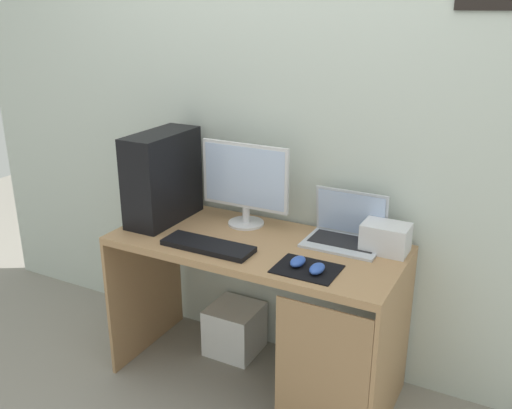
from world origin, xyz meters
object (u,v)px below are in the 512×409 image
pc_tower (163,177)px  mouse_right (317,269)px  laptop (346,233)px  mouse_left (298,261)px  monitor (245,183)px  subwoofer (235,329)px  keyboard (208,246)px  projector (386,238)px

pc_tower → mouse_right: bearing=-12.8°
laptop → mouse_right: (0.00, -0.35, -0.02)m
laptop → mouse_left: 0.34m
laptop → mouse_left: size_ratio=3.54×
mouse_right → laptop: bearing=90.6°
laptop → monitor: bearing=-177.2°
subwoofer → keyboard: bearing=-79.5°
projector → mouse_right: (-0.18, -0.34, -0.04)m
monitor → mouse_right: size_ratio=4.71×
pc_tower → subwoofer: pc_tower is taller
subwoofer → mouse_right: bearing=-30.0°
pc_tower → keyboard: size_ratio=1.05×
monitor → pc_tower: bearing=-162.8°
laptop → subwoofer: 0.88m
projector → keyboard: bearing=-154.5°
monitor → mouse_right: (0.51, -0.33, -0.19)m
laptop → keyboard: size_ratio=0.81×
laptop → keyboard: laptop is taller
keyboard → mouse_right: mouse_right is taller
laptop → projector: size_ratio=1.70×
monitor → mouse_left: monitor is taller
pc_tower → mouse_left: (0.81, -0.18, -0.20)m
monitor → laptop: bearing=2.8°
monitor → mouse_right: monitor is taller
pc_tower → projector: (1.08, 0.13, -0.16)m
mouse_left → subwoofer: size_ratio=0.37×
mouse_right → keyboard: bearing=179.4°
pc_tower → mouse_left: size_ratio=4.61×
laptop → subwoofer: laptop is taller
projector → subwoofer: 1.02m
pc_tower → projector: 1.10m
monitor → mouse_left: 0.55m
projector → subwoofer: size_ratio=0.77×
monitor → projector: monitor is taller
monitor → mouse_right: 0.63m
pc_tower → keyboard: 0.48m
pc_tower → keyboard: (0.38, -0.20, -0.21)m
mouse_left → mouse_right: bearing=-14.7°
pc_tower → monitor: (0.39, 0.12, -0.01)m
laptop → mouse_right: size_ratio=3.54×
keyboard → mouse_left: bearing=2.7°
monitor → laptop: 0.53m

